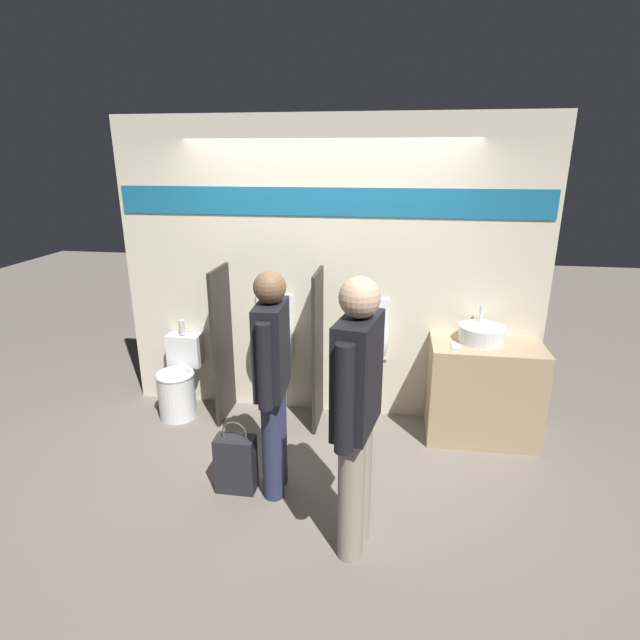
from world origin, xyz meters
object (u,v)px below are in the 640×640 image
Objects in this scene: sink_basin at (482,334)px; shopping_bag at (236,463)px; toilet at (179,383)px; cell_phone at (455,346)px; person_with_lanyard at (273,376)px; urinal_near_counter at (272,336)px; urinal_far at (368,341)px; person_in_vest at (357,409)px.

sink_basin is 0.68× the size of shopping_bag.
toilet reaches higher than shopping_bag.
cell_phone is 2.55m from toilet.
sink_basin is at bearing 35.71° from cell_phone.
person_with_lanyard reaches higher than toilet.
person_with_lanyard is 0.75m from shopping_bag.
urinal_near_counter is 1.01m from toilet.
person_with_lanyard is (-1.32, -0.89, 0.04)m from cell_phone.
urinal_far is at bearing -30.55° from person_with_lanyard.
person_in_vest is at bearing -117.21° from cell_phone.
toilet is at bearing -170.04° from urinal_near_counter.
toilet is at bearing -178.43° from sink_basin.
urinal_far is 0.68× the size of person_in_vest.
person_with_lanyard reaches higher than shopping_bag.
person_with_lanyard is at bearing -75.74° from urinal_near_counter.
urinal_far is at bearing 11.68° from person_in_vest.
urinal_far is at bearing 0.00° from urinal_near_counter.
urinal_far is 1.58m from shopping_bag.
cell_phone is at bearing -2.03° from toilet.
person_in_vest is (0.91, -1.61, 0.18)m from urinal_near_counter.
shopping_bag is (-1.83, -1.10, -0.71)m from sink_basin.
person_with_lanyard is (1.17, -0.98, 0.60)m from toilet.
person_with_lanyard is at bearing -146.05° from cell_phone.
urinal_far is 1.35× the size of toilet.
person_with_lanyard is (-0.60, -1.13, 0.13)m from urinal_far.
sink_basin reaches higher than cell_phone.
cell_phone is 1.59m from person_with_lanyard.
sink_basin is 1.87m from person_with_lanyard.
sink_basin is at bearing -58.62° from person_with_lanyard.
urinal_near_counter is at bearing 40.23° from person_in_vest.
person_in_vest reaches higher than urinal_far.
person_in_vest is at bearing -89.17° from urinal_far.
cell_phone is at bearing 30.34° from shopping_bag.
person_in_vest is (1.79, -1.45, 0.65)m from toilet.
urinal_near_counter is at bearing 11.43° from person_with_lanyard.
person_in_vest reaches higher than person_with_lanyard.
cell_phone is 0.08× the size of person_in_vest.
cell_phone is at bearing -58.88° from person_with_lanyard.
person_with_lanyard is 2.94× the size of shopping_bag.
urinal_near_counter is 1.86m from person_in_vest.
urinal_far is at bearing 5.02° from toilet.
sink_basin is 0.32× the size of urinal_near_counter.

